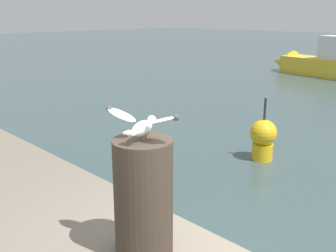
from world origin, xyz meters
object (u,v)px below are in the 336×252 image
Objects in this scene: seagull at (142,124)px; mooring_post at (143,198)px; channel_buoy at (263,138)px; boat_yellow at (318,63)px.

mooring_post is at bearing -71.79° from seagull.
channel_buoy is at bearing 113.31° from mooring_post.
channel_buoy is (-2.27, 5.27, -1.79)m from seagull.
mooring_post is at bearing -66.69° from channel_buoy.
channel_buoy is at bearing 113.31° from seagull.
mooring_post is 0.67× the size of channel_buoy.
seagull is 0.42× the size of channel_buoy.
mooring_post is 0.56m from seagull.
mooring_post is 18.76m from boat_yellow.
seagull is at bearing 108.21° from mooring_post.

